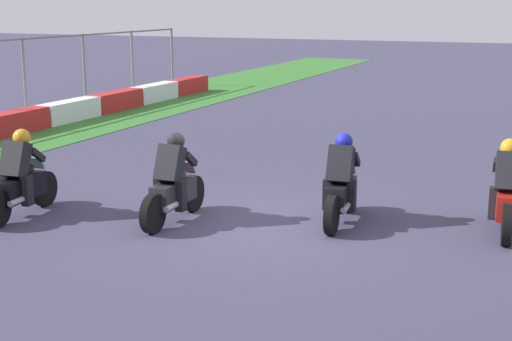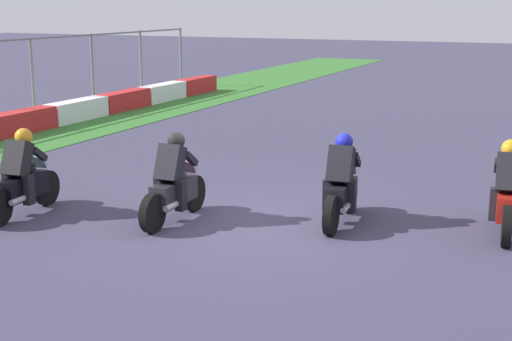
% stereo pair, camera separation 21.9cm
% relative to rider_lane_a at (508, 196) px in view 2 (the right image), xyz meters
% --- Properties ---
extents(ground_plane, '(120.00, 120.00, 0.00)m').
position_rel_rider_lane_a_xyz_m(ground_plane, '(-1.07, 3.78, -0.62)').
color(ground_plane, '#3C3952').
extents(rider_lane_a, '(2.04, 0.57, 1.51)m').
position_rel_rider_lane_a_xyz_m(rider_lane_a, '(0.00, 0.00, 0.00)').
color(rider_lane_a, black).
rests_on(rider_lane_a, ground_plane).
extents(rider_lane_b, '(2.04, 0.56, 1.51)m').
position_rel_rider_lane_a_xyz_m(rider_lane_b, '(-0.52, 2.59, 0.00)').
color(rider_lane_b, black).
rests_on(rider_lane_b, ground_plane).
extents(rider_lane_c, '(2.04, 0.54, 1.51)m').
position_rel_rider_lane_a_xyz_m(rider_lane_c, '(-1.56, 5.18, 0.00)').
color(rider_lane_c, black).
rests_on(rider_lane_c, ground_plane).
extents(rider_lane_d, '(2.04, 0.57, 1.51)m').
position_rel_rider_lane_a_xyz_m(rider_lane_d, '(-2.31, 7.76, 0.00)').
color(rider_lane_d, black).
rests_on(rider_lane_d, ground_plane).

